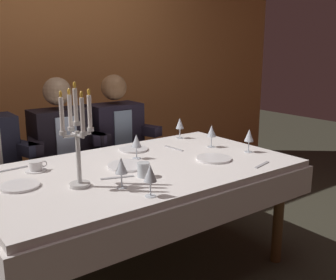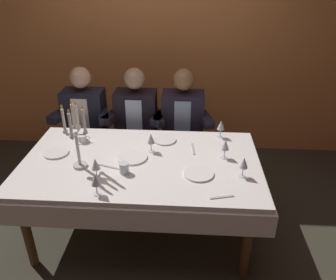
% 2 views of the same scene
% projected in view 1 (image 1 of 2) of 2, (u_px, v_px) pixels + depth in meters
% --- Properties ---
extents(ground_plane, '(12.00, 12.00, 0.00)m').
position_uv_depth(ground_plane, '(143.00, 272.00, 2.61)').
color(ground_plane, '#353327').
extents(back_wall, '(6.00, 0.12, 2.70)m').
position_uv_depth(back_wall, '(41.00, 59.00, 3.59)').
color(back_wall, '#D48344').
rests_on(back_wall, ground_plane).
extents(dining_table, '(1.94, 1.14, 0.74)m').
position_uv_depth(dining_table, '(141.00, 184.00, 2.47)').
color(dining_table, silver).
rests_on(dining_table, ground_plane).
extents(candelabra, '(0.19, 0.19, 0.55)m').
position_uv_depth(candelabra, '(77.00, 139.00, 2.02)').
color(candelabra, silver).
rests_on(candelabra, dining_table).
extents(dinner_plate_0, '(0.23, 0.23, 0.01)m').
position_uv_depth(dinner_plate_0, '(214.00, 159.00, 2.58)').
color(dinner_plate_0, white).
rests_on(dinner_plate_0, dining_table).
extents(dinner_plate_1, '(0.25, 0.25, 0.01)m').
position_uv_depth(dinner_plate_1, '(128.00, 166.00, 2.42)').
color(dinner_plate_1, white).
rests_on(dinner_plate_1, dining_table).
extents(dinner_plate_2, '(0.20, 0.20, 0.01)m').
position_uv_depth(dinner_plate_2, '(134.00, 149.00, 2.81)').
color(dinner_plate_2, white).
rests_on(dinner_plate_2, dining_table).
extents(dinner_plate_3, '(0.21, 0.21, 0.01)m').
position_uv_depth(dinner_plate_3, '(20.00, 186.00, 2.07)').
color(dinner_plate_3, white).
rests_on(dinner_plate_3, dining_table).
extents(wine_glass_0, '(0.07, 0.07, 0.16)m').
position_uv_depth(wine_glass_0, '(249.00, 136.00, 2.73)').
color(wine_glass_0, silver).
rests_on(wine_glass_0, dining_table).
extents(wine_glass_1, '(0.07, 0.07, 0.16)m').
position_uv_depth(wine_glass_1, '(212.00, 132.00, 2.87)').
color(wine_glass_1, silver).
rests_on(wine_glass_1, dining_table).
extents(wine_glass_2, '(0.07, 0.07, 0.16)m').
position_uv_depth(wine_glass_2, '(121.00, 167.00, 2.04)').
color(wine_glass_2, silver).
rests_on(wine_glass_2, dining_table).
extents(wine_glass_3, '(0.07, 0.07, 0.16)m').
position_uv_depth(wine_glass_3, '(180.00, 124.00, 3.15)').
color(wine_glass_3, silver).
rests_on(wine_glass_3, dining_table).
extents(wine_glass_4, '(0.07, 0.07, 0.16)m').
position_uv_depth(wine_glass_4, '(136.00, 142.00, 2.57)').
color(wine_glass_4, silver).
rests_on(wine_glass_4, dining_table).
extents(wine_glass_5, '(0.07, 0.07, 0.16)m').
position_uv_depth(wine_glass_5, '(150.00, 174.00, 1.92)').
color(wine_glass_5, silver).
rests_on(wine_glass_5, dining_table).
extents(water_tumbler_0, '(0.07, 0.07, 0.08)m').
position_uv_depth(water_tumbler_0, '(144.00, 170.00, 2.23)').
color(water_tumbler_0, silver).
rests_on(water_tumbler_0, dining_table).
extents(coffee_cup_0, '(0.13, 0.12, 0.06)m').
position_uv_depth(coffee_cup_0, '(36.00, 167.00, 2.34)').
color(coffee_cup_0, white).
rests_on(coffee_cup_0, dining_table).
extents(spoon_0, '(0.17, 0.03, 0.01)m').
position_uv_depth(spoon_0, '(13.00, 169.00, 2.37)').
color(spoon_0, '#B7B7BC').
rests_on(spoon_0, dining_table).
extents(knife_1, '(0.19, 0.08, 0.01)m').
position_uv_depth(knife_1, '(117.00, 177.00, 2.22)').
color(knife_1, '#B7B7BC').
rests_on(knife_1, dining_table).
extents(knife_2, '(0.03, 0.19, 0.01)m').
position_uv_depth(knife_2, '(174.00, 148.00, 2.85)').
color(knife_2, '#B7B7BC').
rests_on(knife_2, dining_table).
extents(fork_3, '(0.17, 0.06, 0.01)m').
position_uv_depth(fork_3, '(262.00, 165.00, 2.45)').
color(fork_3, '#B7B7BC').
rests_on(fork_3, dining_table).
extents(seated_diner_1, '(0.63, 0.48, 1.24)m').
position_uv_depth(seated_diner_1, '(60.00, 143.00, 3.04)').
color(seated_diner_1, brown).
rests_on(seated_diner_1, ground_plane).
extents(seated_diner_2, '(0.63, 0.48, 1.24)m').
position_uv_depth(seated_diner_2, '(115.00, 135.00, 3.32)').
color(seated_diner_2, brown).
rests_on(seated_diner_2, ground_plane).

